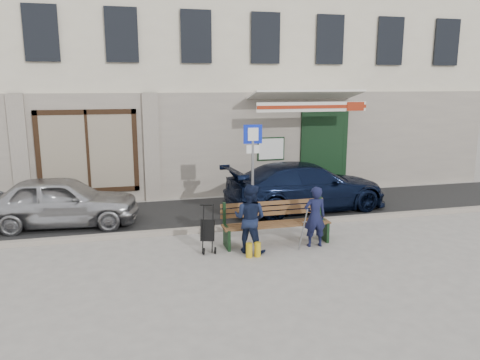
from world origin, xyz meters
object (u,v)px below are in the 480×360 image
object	(u,v)px
parking_sign	(253,159)
bench	(274,224)
man	(315,217)
woman	(250,218)
stroller	(208,231)
car_navy	(306,186)
car_silver	(61,201)

from	to	relation	value
parking_sign	bench	size ratio (longest dim) A/B	1.04
man	woman	xyz separation A→B (m)	(-1.45, 0.02, 0.06)
bench	woman	size ratio (longest dim) A/B	1.65
parking_sign	bench	bearing A→B (deg)	-85.86
bench	woman	xyz separation A→B (m)	(-0.65, -0.35, 0.27)
bench	stroller	size ratio (longest dim) A/B	2.45
car_navy	bench	size ratio (longest dim) A/B	1.91
man	car_navy	bearing A→B (deg)	-104.67
car_silver	bench	distance (m)	5.32
car_navy	stroller	size ratio (longest dim) A/B	4.68
parking_sign	bench	xyz separation A→B (m)	(0.06, -1.58, -1.20)
car_navy	woman	size ratio (longest dim) A/B	3.16
woman	stroller	world-z (taller)	woman
bench	man	size ratio (longest dim) A/B	1.80
bench	man	xyz separation A→B (m)	(0.80, -0.36, 0.21)
man	stroller	size ratio (longest dim) A/B	1.36
bench	man	world-z (taller)	man
car_silver	car_navy	world-z (taller)	car_navy
car_silver	parking_sign	world-z (taller)	parking_sign
parking_sign	bench	distance (m)	1.98
parking_sign	stroller	xyz separation A→B (m)	(-1.44, -1.68, -1.22)
stroller	man	bearing A→B (deg)	11.45
car_silver	parking_sign	xyz separation A→B (m)	(4.62, -0.94, 1.02)
bench	stroller	distance (m)	1.51
stroller	woman	bearing A→B (deg)	1.99
car_silver	man	xyz separation A→B (m)	(5.48, -2.87, 0.03)
car_silver	woman	size ratio (longest dim) A/B	2.55
bench	stroller	xyz separation A→B (m)	(-1.50, -0.10, -0.02)
man	stroller	bearing A→B (deg)	-2.70
parking_sign	woman	xyz separation A→B (m)	(-0.59, -1.92, -0.93)
parking_sign	stroller	world-z (taller)	parking_sign
parking_sign	stroller	distance (m)	2.53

